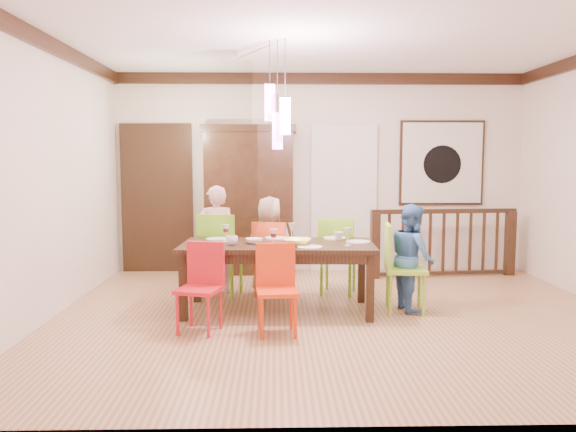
{
  "coord_description": "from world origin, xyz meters",
  "views": [
    {
      "loc": [
        -0.67,
        -5.82,
        1.65
      ],
      "look_at": [
        -0.53,
        0.36,
        1.03
      ],
      "focal_mm": 35.0,
      "sensor_mm": 36.0,
      "label": 1
    }
  ],
  "objects_px": {
    "dining_table": "(278,251)",
    "china_hutch": "(249,199)",
    "balustrade": "(444,242)",
    "person_far_left": "(216,239)",
    "chair_end_right": "(406,262)",
    "person_far_mid": "(270,245)",
    "chair_far_left": "(222,249)",
    "person_end_right": "(412,257)"
  },
  "relations": [
    {
      "from": "dining_table",
      "to": "china_hutch",
      "type": "height_order",
      "value": "china_hutch"
    },
    {
      "from": "balustrade",
      "to": "china_hutch",
      "type": "bearing_deg",
      "value": 167.55
    },
    {
      "from": "balustrade",
      "to": "person_far_left",
      "type": "xyz_separation_m",
      "value": [
        -3.1,
        -0.88,
        0.17
      ]
    },
    {
      "from": "balustrade",
      "to": "chair_end_right",
      "type": "bearing_deg",
      "value": -123.06
    },
    {
      "from": "dining_table",
      "to": "person_far_mid",
      "type": "xyz_separation_m",
      "value": [
        -0.09,
        0.88,
        -0.06
      ]
    },
    {
      "from": "person_far_mid",
      "to": "dining_table",
      "type": "bearing_deg",
      "value": 93.93
    },
    {
      "from": "dining_table",
      "to": "person_far_left",
      "type": "xyz_separation_m",
      "value": [
        -0.76,
        0.89,
        0.0
      ]
    },
    {
      "from": "dining_table",
      "to": "chair_end_right",
      "type": "relative_size",
      "value": 2.19
    },
    {
      "from": "dining_table",
      "to": "balustrade",
      "type": "height_order",
      "value": "balustrade"
    },
    {
      "from": "person_far_mid",
      "to": "chair_end_right",
      "type": "bearing_deg",
      "value": 145.69
    },
    {
      "from": "person_far_mid",
      "to": "chair_far_left",
      "type": "bearing_deg",
      "value": 12.99
    },
    {
      "from": "chair_end_right",
      "to": "china_hutch",
      "type": "xyz_separation_m",
      "value": [
        -1.79,
        2.17,
        0.53
      ]
    },
    {
      "from": "balustrade",
      "to": "person_far_left",
      "type": "relative_size",
      "value": 1.58
    },
    {
      "from": "chair_far_left",
      "to": "china_hutch",
      "type": "distance_m",
      "value": 1.51
    },
    {
      "from": "dining_table",
      "to": "chair_end_right",
      "type": "distance_m",
      "value": 1.39
    },
    {
      "from": "china_hutch",
      "to": "person_far_left",
      "type": "height_order",
      "value": "china_hutch"
    },
    {
      "from": "chair_far_left",
      "to": "person_far_left",
      "type": "height_order",
      "value": "person_far_left"
    },
    {
      "from": "person_end_right",
      "to": "chair_end_right",
      "type": "bearing_deg",
      "value": 131.14
    },
    {
      "from": "dining_table",
      "to": "chair_end_right",
      "type": "height_order",
      "value": "chair_end_right"
    },
    {
      "from": "china_hutch",
      "to": "person_end_right",
      "type": "bearing_deg",
      "value": -47.6
    },
    {
      "from": "dining_table",
      "to": "chair_end_right",
      "type": "xyz_separation_m",
      "value": [
        1.39,
        -0.05,
        -0.12
      ]
    },
    {
      "from": "dining_table",
      "to": "person_far_left",
      "type": "height_order",
      "value": "person_far_left"
    },
    {
      "from": "chair_end_right",
      "to": "china_hutch",
      "type": "distance_m",
      "value": 2.86
    },
    {
      "from": "balustrade",
      "to": "person_far_mid",
      "type": "relative_size",
      "value": 1.76
    },
    {
      "from": "person_far_left",
      "to": "person_end_right",
      "type": "distance_m",
      "value": 2.39
    },
    {
      "from": "chair_end_right",
      "to": "person_far_left",
      "type": "height_order",
      "value": "person_far_left"
    },
    {
      "from": "chair_far_left",
      "to": "person_end_right",
      "type": "distance_m",
      "value": 2.25
    },
    {
      "from": "china_hutch",
      "to": "person_far_mid",
      "type": "xyz_separation_m",
      "value": [
        0.31,
        -1.24,
        -0.48
      ]
    },
    {
      "from": "chair_far_left",
      "to": "person_far_mid",
      "type": "xyz_separation_m",
      "value": [
        0.58,
        0.16,
        0.02
      ]
    },
    {
      "from": "dining_table",
      "to": "person_far_left",
      "type": "relative_size",
      "value": 1.57
    },
    {
      "from": "balustrade",
      "to": "person_end_right",
      "type": "height_order",
      "value": "person_end_right"
    },
    {
      "from": "chair_end_right",
      "to": "balustrade",
      "type": "bearing_deg",
      "value": -21.2
    },
    {
      "from": "chair_far_left",
      "to": "balustrade",
      "type": "xyz_separation_m",
      "value": [
        3.02,
        1.05,
        -0.08
      ]
    },
    {
      "from": "chair_far_left",
      "to": "person_far_left",
      "type": "distance_m",
      "value": 0.21
    },
    {
      "from": "chair_far_left",
      "to": "china_hutch",
      "type": "relative_size",
      "value": 0.47
    },
    {
      "from": "chair_far_left",
      "to": "chair_end_right",
      "type": "bearing_deg",
      "value": 172.83
    },
    {
      "from": "person_far_left",
      "to": "person_end_right",
      "type": "xyz_separation_m",
      "value": [
        2.24,
        -0.84,
        -0.08
      ]
    },
    {
      "from": "chair_far_left",
      "to": "person_end_right",
      "type": "height_order",
      "value": "person_end_right"
    },
    {
      "from": "dining_table",
      "to": "china_hutch",
      "type": "bearing_deg",
      "value": 103.15
    },
    {
      "from": "balustrade",
      "to": "person_far_left",
      "type": "height_order",
      "value": "person_far_left"
    },
    {
      "from": "chair_end_right",
      "to": "person_end_right",
      "type": "distance_m",
      "value": 0.15
    },
    {
      "from": "person_far_mid",
      "to": "person_end_right",
      "type": "height_order",
      "value": "person_far_mid"
    }
  ]
}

